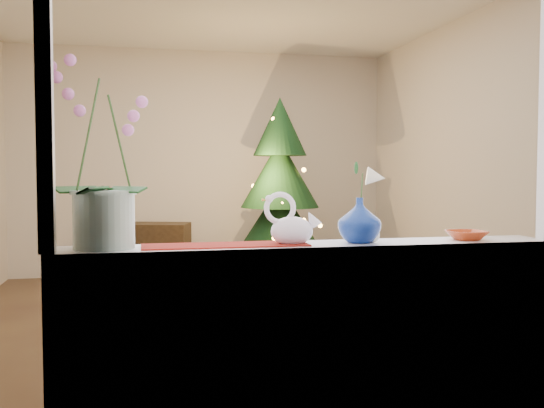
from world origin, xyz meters
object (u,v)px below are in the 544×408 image
(paperweight, at_px, (372,235))
(side_table, at_px, (151,251))
(orchid_pot, at_px, (103,152))
(amber_dish, at_px, (466,236))
(swan, at_px, (292,220))
(xmas_tree, at_px, (280,192))
(blue_vase, at_px, (360,217))

(paperweight, distance_m, side_table, 4.68)
(orchid_pot, height_order, paperweight, orchid_pot)
(amber_dish, distance_m, side_table, 4.78)
(side_table, bearing_deg, orchid_pot, -77.19)
(swan, bearing_deg, xmas_tree, 79.99)
(orchid_pot, relative_size, amber_dish, 5.21)
(amber_dish, relative_size, xmas_tree, 0.07)
(xmas_tree, height_order, side_table, xmas_tree)
(swan, height_order, side_table, swan)
(paperweight, xyz_separation_m, side_table, (-0.90, 4.55, -0.63))
(amber_dish, relative_size, side_table, 0.17)
(swan, xyz_separation_m, side_table, (-0.54, 4.54, -0.70))
(swan, xyz_separation_m, blue_vase, (0.31, 0.01, 0.01))
(blue_vase, height_order, amber_dish, blue_vase)
(orchid_pot, bearing_deg, blue_vase, -1.33)
(swan, height_order, paperweight, swan)
(blue_vase, xyz_separation_m, paperweight, (0.05, -0.02, -0.08))
(orchid_pot, xyz_separation_m, side_table, (0.24, 4.51, -0.99))
(paperweight, bearing_deg, orchid_pot, 177.92)
(blue_vase, relative_size, paperweight, 3.43)
(paperweight, bearing_deg, xmas_tree, 83.22)
(swan, bearing_deg, blue_vase, 3.25)
(orchid_pot, distance_m, side_table, 4.62)
(blue_vase, xyz_separation_m, amber_dish, (0.52, -0.00, -0.10))
(orchid_pot, xyz_separation_m, paperweight, (1.14, -0.04, -0.36))
(xmas_tree, bearing_deg, side_table, 152.30)
(xmas_tree, bearing_deg, blue_vase, -97.60)
(blue_vase, xyz_separation_m, side_table, (-0.85, 4.54, -0.71))
(swan, height_order, amber_dish, swan)
(amber_dish, bearing_deg, xmas_tree, 90.14)
(swan, height_order, blue_vase, blue_vase)
(blue_vase, relative_size, xmas_tree, 0.11)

